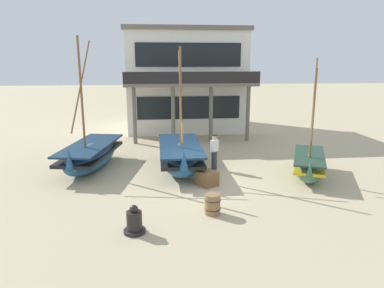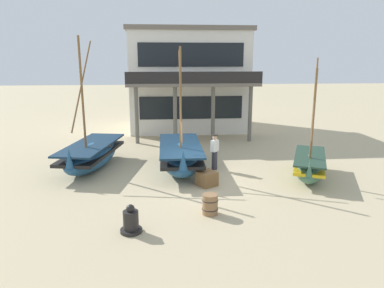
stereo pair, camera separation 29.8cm
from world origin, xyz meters
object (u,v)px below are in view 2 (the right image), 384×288
object	(u,v)px
fisherman_by_hull	(215,152)
cargo_crate	(207,179)
fishing_boat_centre_large	(180,156)
wooden_barrel	(210,204)
harbor_building_main	(188,79)
fishing_boat_near_left	(309,165)
fishing_boat_far_right	(92,155)
capstan_winch	(131,222)

from	to	relation	value
fisherman_by_hull	cargo_crate	xyz separation A→B (m)	(-0.65, -2.15, -0.54)
fishing_boat_centre_large	fisherman_by_hull	world-z (taller)	fishing_boat_centre_large
wooden_barrel	harbor_building_main	xyz separation A→B (m)	(0.49, 15.81, 3.26)
fishing_boat_near_left	fisherman_by_hull	world-z (taller)	fishing_boat_near_left
fishing_boat_far_right	fishing_boat_centre_large	bearing A→B (deg)	-8.67
fishing_boat_near_left	capstan_winch	world-z (taller)	fishing_boat_near_left
wooden_barrel	fishing_boat_near_left	bearing A→B (deg)	34.85
capstan_winch	harbor_building_main	xyz separation A→B (m)	(3.03, 16.87, 3.27)
fishing_boat_centre_large	fishing_boat_far_right	size ratio (longest dim) A/B	0.93
wooden_barrel	fishing_boat_far_right	bearing A→B (deg)	130.67
harbor_building_main	wooden_barrel	bearing A→B (deg)	-91.78
fishing_boat_far_right	harbor_building_main	distance (m)	11.83
capstan_winch	cargo_crate	world-z (taller)	capstan_winch
fisherman_by_hull	fishing_boat_far_right	bearing A→B (deg)	172.75
fisherman_by_hull	wooden_barrel	world-z (taller)	fisherman_by_hull
fishing_boat_far_right	wooden_barrel	bearing A→B (deg)	-49.33
capstan_winch	cargo_crate	size ratio (longest dim) A/B	1.25
fishing_boat_near_left	cargo_crate	distance (m)	4.63
fisherman_by_hull	harbor_building_main	bearing A→B (deg)	92.16
fishing_boat_centre_large	wooden_barrel	bearing A→B (deg)	-82.11
fisherman_by_hull	cargo_crate	distance (m)	2.31
capstan_winch	cargo_crate	xyz separation A→B (m)	(2.79, 3.87, -0.05)
fisherman_by_hull	cargo_crate	world-z (taller)	fisherman_by_hull
cargo_crate	harbor_building_main	size ratio (longest dim) A/B	0.08
fishing_boat_near_left	fisherman_by_hull	size ratio (longest dim) A/B	3.05
capstan_winch	cargo_crate	distance (m)	4.77
fisherman_by_hull	harbor_building_main	xyz separation A→B (m)	(-0.41, 10.86, 2.78)
fishing_boat_centre_large	fishing_boat_far_right	xyz separation A→B (m)	(-4.19, 0.64, -0.01)
fishing_boat_far_right	wooden_barrel	xyz separation A→B (m)	(4.89, -5.69, -0.32)
fisherman_by_hull	wooden_barrel	xyz separation A→B (m)	(-0.90, -4.95, -0.48)
fishing_boat_near_left	harbor_building_main	bearing A→B (deg)	109.27
fishing_boat_far_right	fisherman_by_hull	bearing A→B (deg)	-7.25
fisherman_by_hull	harbor_building_main	size ratio (longest dim) A/B	0.19
fisherman_by_hull	cargo_crate	size ratio (longest dim) A/B	2.38
capstan_winch	wooden_barrel	distance (m)	2.75
fisherman_by_hull	cargo_crate	bearing A→B (deg)	-106.79
fishing_boat_near_left	fishing_boat_centre_large	bearing A→B (deg)	163.12
fishing_boat_centre_large	capstan_winch	size ratio (longest dim) A/B	6.33
fishing_boat_near_left	fisherman_by_hull	distance (m)	4.25
fisherman_by_hull	capstan_winch	xyz separation A→B (m)	(-3.44, -6.02, -0.49)
fishing_boat_far_right	capstan_winch	xyz separation A→B (m)	(2.35, -6.75, -0.32)
wooden_barrel	harbor_building_main	bearing A→B (deg)	88.22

